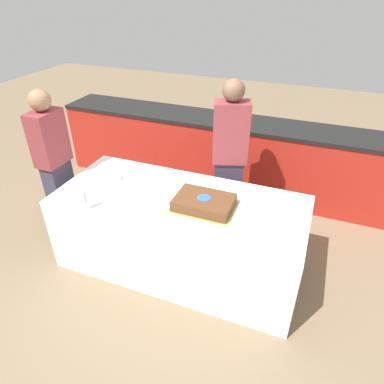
% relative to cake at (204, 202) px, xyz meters
% --- Properties ---
extents(ground_plane, '(14.00, 14.00, 0.00)m').
position_rel_cake_xyz_m(ground_plane, '(-0.24, 0.03, -0.78)').
color(ground_plane, '#7A664C').
extents(back_counter, '(4.40, 0.58, 0.92)m').
position_rel_cake_xyz_m(back_counter, '(-0.24, 1.59, -0.32)').
color(back_counter, '#A82319').
rests_on(back_counter, ground_plane).
extents(dining_table, '(2.19, 0.96, 0.74)m').
position_rel_cake_xyz_m(dining_table, '(-0.24, 0.03, -0.41)').
color(dining_table, white).
rests_on(dining_table, ground_plane).
extents(cake, '(0.52, 0.38, 0.09)m').
position_rel_cake_xyz_m(cake, '(0.00, 0.00, 0.00)').
color(cake, gold).
rests_on(cake, dining_table).
extents(plate_stack, '(0.21, 0.21, 0.04)m').
position_rel_cake_xyz_m(plate_stack, '(-0.98, 0.10, -0.02)').
color(plate_stack, white).
rests_on(plate_stack, dining_table).
extents(wine_glass, '(0.06, 0.06, 0.18)m').
position_rel_cake_xyz_m(wine_glass, '(-0.90, -0.38, 0.07)').
color(wine_glass, white).
rests_on(wine_glass, dining_table).
extents(side_plate_near_cake, '(0.21, 0.21, 0.00)m').
position_rel_cake_xyz_m(side_plate_near_cake, '(-0.03, 0.32, -0.04)').
color(side_plate_near_cake, white).
rests_on(side_plate_near_cake, dining_table).
extents(person_cutting_cake, '(0.38, 0.30, 1.62)m').
position_rel_cake_xyz_m(person_cutting_cake, '(0.00, 0.74, 0.07)').
color(person_cutting_cake, '#383347').
rests_on(person_cutting_cake, ground_plane).
extents(person_seated_left, '(0.20, 0.32, 1.55)m').
position_rel_cake_xyz_m(person_seated_left, '(-1.55, 0.03, 0.03)').
color(person_seated_left, '#383347').
rests_on(person_seated_left, ground_plane).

